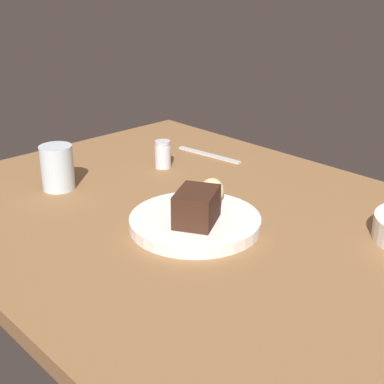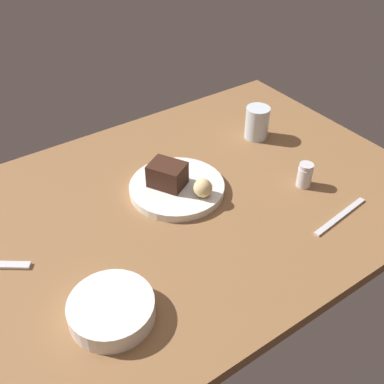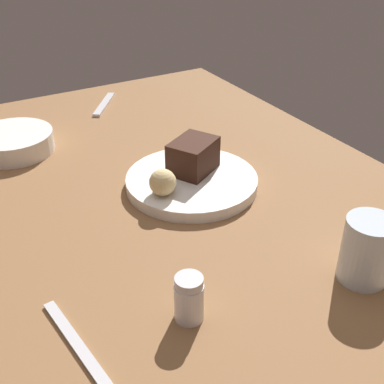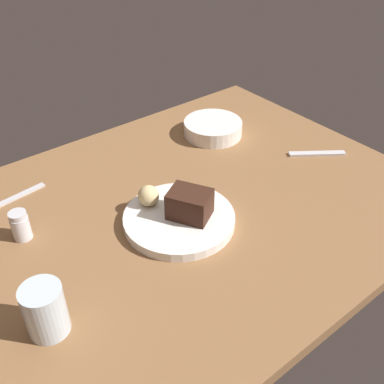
# 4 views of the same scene
# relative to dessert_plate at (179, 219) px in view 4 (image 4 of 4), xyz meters

# --- Properties ---
(dining_table) EXTENTS (1.20, 0.84, 0.03)m
(dining_table) POSITION_rel_dessert_plate_xyz_m (-0.00, -0.04, -0.03)
(dining_table) COLOR brown
(dining_table) RESTS_ON ground
(dessert_plate) EXTENTS (0.24, 0.24, 0.02)m
(dessert_plate) POSITION_rel_dessert_plate_xyz_m (0.00, 0.00, 0.00)
(dessert_plate) COLOR white
(dessert_plate) RESTS_ON dining_table
(chocolate_cake_slice) EXTENTS (0.10, 0.11, 0.06)m
(chocolate_cake_slice) POSITION_rel_dessert_plate_xyz_m (-0.02, 0.01, 0.04)
(chocolate_cake_slice) COLOR #381E14
(chocolate_cake_slice) RESTS_ON dessert_plate
(bread_roll) EXTENTS (0.05, 0.05, 0.05)m
(bread_roll) POSITION_rel_dessert_plate_xyz_m (0.03, -0.07, 0.03)
(bread_roll) COLOR #DBC184
(bread_roll) RESTS_ON dessert_plate
(salt_shaker) EXTENTS (0.04, 0.04, 0.07)m
(salt_shaker) POSITION_rel_dessert_plate_xyz_m (0.28, -0.17, 0.02)
(salt_shaker) COLOR silver
(salt_shaker) RESTS_ON dining_table
(water_glass) EXTENTS (0.07, 0.07, 0.10)m
(water_glass) POSITION_rel_dessert_plate_xyz_m (0.34, 0.08, 0.04)
(water_glass) COLOR silver
(water_glass) RESTS_ON dining_table
(side_bowl) EXTENTS (0.16, 0.16, 0.04)m
(side_bowl) POSITION_rel_dessert_plate_xyz_m (-0.31, -0.25, 0.01)
(side_bowl) COLOR white
(side_bowl) RESTS_ON dining_table
(dessert_spoon) EXTENTS (0.13, 0.10, 0.01)m
(dessert_spoon) POSITION_rel_dessert_plate_xyz_m (-0.46, 0.01, -0.01)
(dessert_spoon) COLOR silver
(dessert_spoon) RESTS_ON dining_table
(butter_knife) EXTENTS (0.19, 0.04, 0.01)m
(butter_knife) POSITION_rel_dessert_plate_xyz_m (0.27, -0.31, -0.01)
(butter_knife) COLOR silver
(butter_knife) RESTS_ON dining_table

